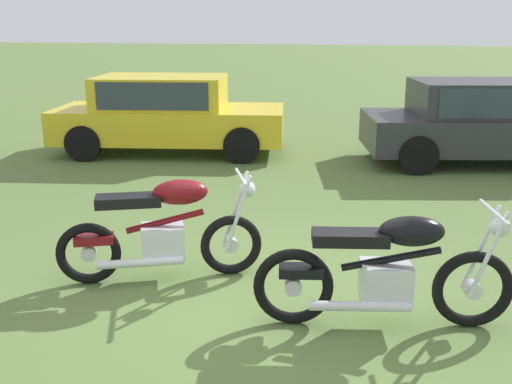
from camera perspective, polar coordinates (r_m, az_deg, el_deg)
ground_plane at (r=5.60m, az=-0.05°, el=-9.63°), size 120.00×120.00×0.00m
motorcycle_maroon at (r=5.82m, az=-8.74°, el=-3.60°), size 1.86×0.98×1.02m
motorcycle_black at (r=5.00m, az=12.22°, el=-7.27°), size 2.08×0.74×1.02m
car_yellow at (r=11.49m, az=-8.44°, el=7.61°), size 4.41×2.27×1.43m
car_charcoal at (r=11.21m, az=20.92°, el=6.54°), size 4.48×2.48×1.43m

